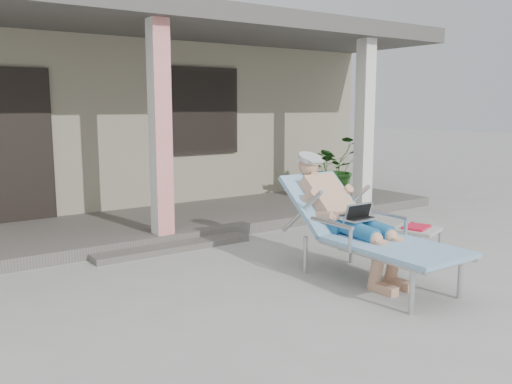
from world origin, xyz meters
TOP-DOWN VIEW (x-y plane):
  - ground at (0.00, 0.00)m, footprint 60.00×60.00m
  - house at (0.00, 6.50)m, footprint 10.40×5.40m
  - porch_deck at (0.00, 3.00)m, footprint 10.00×2.00m
  - porch_overhang at (0.00, 2.95)m, footprint 10.00×2.30m
  - porch_step at (0.00, 1.85)m, footprint 2.00×0.30m
  - lounger at (1.06, -0.14)m, footprint 0.78×2.06m
  - side_table at (2.03, -0.12)m, footprint 0.58×0.58m
  - potted_palm at (3.54, 2.84)m, footprint 1.08×0.97m

SIDE VIEW (x-z plane):
  - ground at x=0.00m, z-range 0.00..0.00m
  - porch_step at x=0.00m, z-range 0.00..0.07m
  - porch_deck at x=0.00m, z-range 0.00..0.15m
  - side_table at x=2.03m, z-range 0.14..0.55m
  - potted_palm at x=3.54m, z-range 0.15..1.23m
  - lounger at x=1.06m, z-range 0.15..1.48m
  - house at x=0.00m, z-range 0.02..3.32m
  - porch_overhang at x=0.00m, z-range 1.36..4.21m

